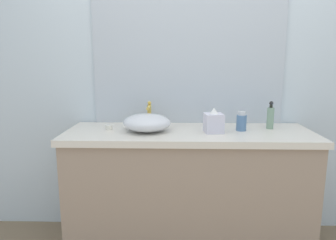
% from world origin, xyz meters
% --- Properties ---
extents(bathroom_wall_rear, '(6.00, 0.06, 2.60)m').
position_xyz_m(bathroom_wall_rear, '(0.00, 0.73, 1.30)').
color(bathroom_wall_rear, silver).
rests_on(bathroom_wall_rear, ground).
extents(vanity_counter, '(1.70, 0.57, 0.87)m').
position_xyz_m(vanity_counter, '(-0.06, 0.40, 0.44)').
color(vanity_counter, gray).
rests_on(vanity_counter, ground).
extents(wall_mirror_panel, '(1.43, 0.01, 1.14)m').
position_xyz_m(wall_mirror_panel, '(-0.06, 0.69, 1.44)').
color(wall_mirror_panel, '#B2BCC6').
rests_on(wall_mirror_panel, vanity_counter).
extents(sink_basin, '(0.33, 0.31, 0.12)m').
position_xyz_m(sink_basin, '(-0.35, 0.39, 0.93)').
color(sink_basin, silver).
rests_on(sink_basin, vanity_counter).
extents(faucet, '(0.03, 0.14, 0.18)m').
position_xyz_m(faucet, '(-0.35, 0.56, 0.97)').
color(faucet, gold).
rests_on(faucet, vanity_counter).
extents(soap_dispenser, '(0.05, 0.05, 0.20)m').
position_xyz_m(soap_dispenser, '(0.52, 0.49, 0.95)').
color(soap_dispenser, gray).
rests_on(soap_dispenser, vanity_counter).
extents(lotion_bottle, '(0.07, 0.07, 0.13)m').
position_xyz_m(lotion_bottle, '(0.30, 0.43, 0.93)').
color(lotion_bottle, '#50759F').
rests_on(lotion_bottle, vanity_counter).
extents(tissue_box, '(0.14, 0.14, 0.17)m').
position_xyz_m(tissue_box, '(0.11, 0.37, 0.94)').
color(tissue_box, silver).
rests_on(tissue_box, vanity_counter).
extents(candle_jar, '(0.05, 0.05, 0.03)m').
position_xyz_m(candle_jar, '(-0.62, 0.43, 0.88)').
color(candle_jar, silver).
rests_on(candle_jar, vanity_counter).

